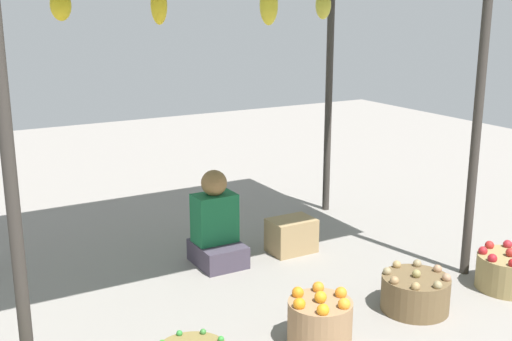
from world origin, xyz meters
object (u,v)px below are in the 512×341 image
Objects in this scene: basket_oranges at (320,321)px; wooden_crate_near_vendor at (291,235)px; vendor_person at (216,228)px; basket_potatoes at (415,293)px; basket_red_apples at (508,271)px.

basket_oranges is 1.55m from wooden_crate_near_vendor.
basket_potatoes is (0.82, -1.43, -0.17)m from vendor_person.
vendor_person reaches higher than wooden_crate_near_vendor.
basket_red_apples is (1.67, -1.51, -0.16)m from vendor_person.
vendor_person is 1.67× the size of basket_potatoes.
basket_red_apples reaches higher than wooden_crate_near_vendor.
basket_oranges is 0.84m from basket_potatoes.
basket_red_apples is at bearing -5.64° from basket_potatoes.
vendor_person is at bearing 171.73° from wooden_crate_near_vendor.
vendor_person is at bearing 119.98° from basket_potatoes.
basket_potatoes is at bearing 174.36° from basket_red_apples.
basket_potatoes is 0.85m from basket_red_apples.
basket_red_apples is 1.74m from wooden_crate_near_vendor.
basket_oranges reaches higher than basket_red_apples.
basket_oranges is 1.69m from basket_red_apples.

